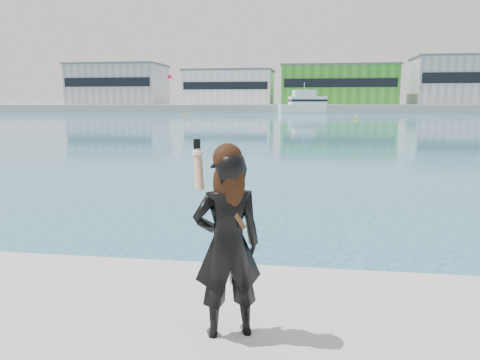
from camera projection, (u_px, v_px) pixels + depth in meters
The scene contains 11 objects.
far_quay at pixel (308, 108), 131.49m from camera, with size 320.00×40.00×2.00m, color #9E9E99.
warehouse_grey_left at pixel (118, 84), 136.40m from camera, with size 26.52×16.36×11.50m.
warehouse_white at pixel (230, 87), 131.77m from camera, with size 24.48×15.35×9.50m.
warehouse_green at pixel (338, 85), 127.32m from camera, with size 30.60×16.36×10.50m.
warehouse_grey_right at pixel (463, 80), 122.50m from camera, with size 25.50×15.35×12.50m.
flagpole_left at pixel (168, 88), 127.31m from camera, with size 1.28×0.16×8.00m.
flagpole_right at pixel (396, 87), 118.58m from camera, with size 1.28×0.16×8.00m.
motor_yacht at pixel (309, 105), 112.77m from camera, with size 16.19×8.55×7.28m.
buoy_near at pixel (356, 119), 75.70m from camera, with size 0.50×0.50×0.50m, color yellow.
buoy_far at pixel (186, 114), 102.69m from camera, with size 0.50×0.50×0.50m, color yellow.
woman at pixel (227, 239), 3.86m from camera, with size 0.67×0.55×1.66m.
Camera 1 is at (0.69, -4.41, 2.76)m, focal length 35.00 mm.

